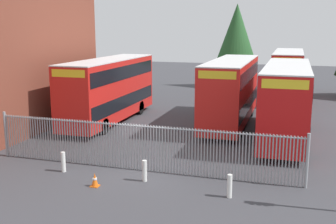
% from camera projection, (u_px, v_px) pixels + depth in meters
% --- Properties ---
extents(ground_plane, '(100.00, 100.00, 0.00)m').
position_uv_depth(ground_plane, '(186.00, 130.00, 26.77)').
color(ground_plane, '#3D3D42').
extents(palisade_fence, '(14.94, 0.14, 2.35)m').
position_uv_depth(palisade_fence, '(140.00, 146.00, 19.08)').
color(palisade_fence, gray).
rests_on(palisade_fence, ground).
extents(double_decker_bus_near_gate, '(2.54, 10.81, 4.42)m').
position_uv_depth(double_decker_bus_near_gate, '(286.00, 99.00, 24.32)').
color(double_decker_bus_near_gate, red).
rests_on(double_decker_bus_near_gate, ground).
extents(double_decker_bus_behind_fence_left, '(2.54, 10.81, 4.42)m').
position_uv_depth(double_decker_bus_behind_fence_left, '(231.00, 89.00, 27.95)').
color(double_decker_bus_behind_fence_left, red).
rests_on(double_decker_bus_behind_fence_left, ground).
extents(double_decker_bus_behind_fence_right, '(2.54, 10.81, 4.42)m').
position_uv_depth(double_decker_bus_behind_fence_right, '(110.00, 88.00, 28.71)').
color(double_decker_bus_behind_fence_right, red).
rests_on(double_decker_bus_behind_fence_right, ground).
extents(double_decker_bus_far_back, '(2.54, 10.81, 4.42)m').
position_uv_depth(double_decker_bus_far_back, '(288.00, 73.00, 37.78)').
color(double_decker_bus_far_back, red).
rests_on(double_decker_bus_far_back, ground).
extents(bollard_near_left, '(0.20, 0.20, 0.95)m').
position_uv_depth(bollard_near_left, '(63.00, 162.00, 19.00)').
color(bollard_near_left, silver).
rests_on(bollard_near_left, ground).
extents(bollard_center_front, '(0.20, 0.20, 0.95)m').
position_uv_depth(bollard_center_front, '(145.00, 171.00, 17.82)').
color(bollard_center_front, silver).
rests_on(bollard_center_front, ground).
extents(bollard_near_right, '(0.20, 0.20, 0.95)m').
position_uv_depth(bollard_near_right, '(230.00, 186.00, 16.12)').
color(bollard_near_right, silver).
rests_on(bollard_near_right, ground).
extents(traffic_cone_by_gate, '(0.34, 0.34, 0.59)m').
position_uv_depth(traffic_cone_by_gate, '(95.00, 180.00, 17.27)').
color(traffic_cone_by_gate, orange).
rests_on(traffic_cone_by_gate, ground).
extents(tree_short_side, '(4.64, 4.64, 9.05)m').
position_uv_depth(tree_short_side, '(237.00, 35.00, 44.54)').
color(tree_short_side, '#4C3823').
rests_on(tree_short_side, ground).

